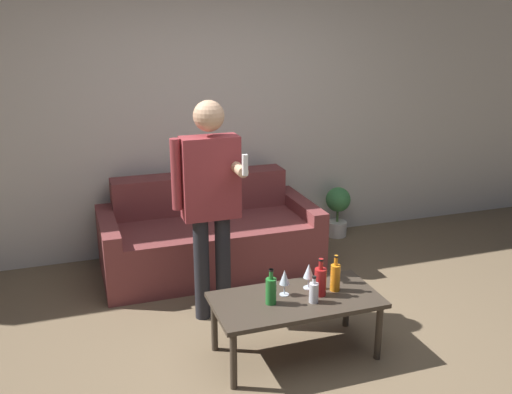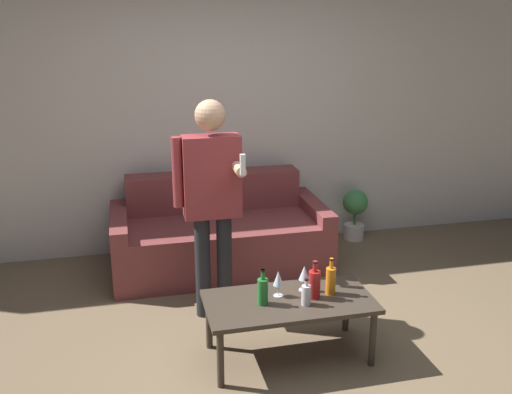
# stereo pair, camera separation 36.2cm
# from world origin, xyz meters

# --- Properties ---
(ground_plane) EXTENTS (16.00, 16.00, 0.00)m
(ground_plane) POSITION_xyz_m (0.00, 0.00, 0.00)
(ground_plane) COLOR #756047
(wall_back) EXTENTS (8.00, 0.06, 2.70)m
(wall_back) POSITION_xyz_m (0.00, 2.26, 1.35)
(wall_back) COLOR silver
(wall_back) RESTS_ON ground_plane
(couch) EXTENTS (1.86, 0.91, 0.79)m
(couch) POSITION_xyz_m (-0.14, 1.73, 0.29)
(couch) COLOR brown
(couch) RESTS_ON ground_plane
(coffee_table) EXTENTS (1.08, 0.54, 0.41)m
(coffee_table) POSITION_xyz_m (0.06, 0.18, 0.37)
(coffee_table) COLOR #3D3328
(coffee_table) RESTS_ON ground_plane
(bottle_orange) EXTENTS (0.07, 0.07, 0.24)m
(bottle_orange) POSITION_xyz_m (-0.12, 0.17, 0.51)
(bottle_orange) COLOR #23752D
(bottle_orange) RESTS_ON coffee_table
(bottle_green) EXTENTS (0.06, 0.06, 0.18)m
(bottle_green) POSITION_xyz_m (0.14, 0.10, 0.48)
(bottle_green) COLOR silver
(bottle_green) RESTS_ON coffee_table
(bottle_dark) EXTENTS (0.07, 0.07, 0.25)m
(bottle_dark) POSITION_xyz_m (0.34, 0.20, 0.51)
(bottle_dark) COLOR orange
(bottle_dark) RESTS_ON coffee_table
(bottle_yellow) EXTENTS (0.08, 0.08, 0.25)m
(bottle_yellow) POSITION_xyz_m (0.22, 0.17, 0.51)
(bottle_yellow) COLOR #B21E1E
(bottle_yellow) RESTS_ON coffee_table
(wine_glass_near) EXTENTS (0.07, 0.07, 0.18)m
(wine_glass_near) POSITION_xyz_m (0.00, 0.25, 0.53)
(wine_glass_near) COLOR silver
(wine_glass_near) RESTS_ON coffee_table
(wine_glass_far) EXTENTS (0.07, 0.07, 0.18)m
(wine_glass_far) POSITION_xyz_m (0.19, 0.29, 0.53)
(wine_glass_far) COLOR silver
(wine_glass_far) RESTS_ON coffee_table
(person_standing_front) EXTENTS (0.48, 0.42, 1.61)m
(person_standing_front) POSITION_xyz_m (-0.33, 0.86, 0.95)
(person_standing_front) COLOR #232328
(person_standing_front) RESTS_ON ground_plane
(potted_plant) EXTENTS (0.25, 0.25, 0.51)m
(potted_plant) POSITION_xyz_m (1.30, 2.05, 0.30)
(potted_plant) COLOR silver
(potted_plant) RESTS_ON ground_plane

